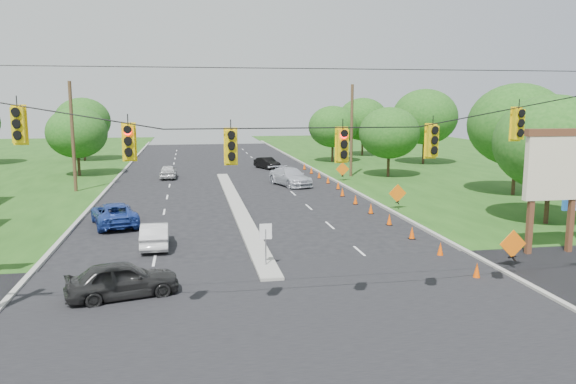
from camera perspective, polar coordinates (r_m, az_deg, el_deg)
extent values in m
plane|color=black|center=(19.80, 0.19, -12.78)|extent=(160.00, 160.00, 0.00)
cube|color=black|center=(19.80, 0.19, -12.78)|extent=(160.00, 14.00, 0.02)
cube|color=gray|center=(49.10, -17.97, 0.10)|extent=(0.25, 110.00, 0.16)
cube|color=gray|center=(50.44, 5.39, 0.75)|extent=(0.25, 110.00, 0.16)
cube|color=gray|center=(39.89, -5.22, -1.52)|extent=(1.00, 34.00, 0.18)
cylinder|color=gray|center=(25.14, -2.27, -5.80)|extent=(0.06, 0.06, 1.80)
cube|color=white|center=(24.95, -2.28, -4.03)|extent=(0.55, 0.04, 0.70)
cylinder|color=black|center=(17.38, 0.79, 7.83)|extent=(24.00, 0.04, 0.04)
cube|color=yellow|center=(17.71, -25.71, 6.14)|extent=(0.34, 0.24, 1.00)
cube|color=yellow|center=(17.19, -15.88, 4.88)|extent=(0.34, 0.24, 1.00)
cube|color=yellow|center=(17.16, -5.81, 4.59)|extent=(0.34, 0.24, 1.00)
cube|color=yellow|center=(17.77, 5.56, 4.76)|extent=(0.34, 0.24, 1.00)
cube|color=yellow|center=(18.80, 14.44, 5.02)|extent=(0.34, 0.24, 1.00)
cube|color=yellow|center=(20.20, 22.32, 6.39)|extent=(0.34, 0.24, 1.00)
cylinder|color=#422D1C|center=(49.02, -21.03, 5.22)|extent=(0.28, 0.28, 9.00)
cylinder|color=#422D1C|center=(55.43, 6.48, 6.17)|extent=(0.28, 0.28, 9.00)
cube|color=#59331E|center=(29.46, 23.42, -1.74)|extent=(0.25, 0.25, 4.40)
cube|color=#59331E|center=(30.73, 26.85, -1.55)|extent=(0.25, 0.25, 4.40)
cube|color=beige|center=(29.79, 25.45, 2.33)|extent=(3.00, 0.35, 3.20)
cube|color=#59331E|center=(29.66, 25.67, 5.49)|extent=(3.20, 0.40, 0.35)
cone|color=#EB4C04|center=(25.18, 18.63, -7.57)|extent=(0.32, 0.32, 0.70)
cone|color=#EB4C04|center=(28.18, 15.22, -5.63)|extent=(0.32, 0.32, 0.70)
cone|color=#EB4C04|center=(31.27, 12.49, -4.05)|extent=(0.32, 0.32, 0.70)
cone|color=#EB4C04|center=(34.45, 10.26, -2.75)|extent=(0.32, 0.32, 0.70)
cone|color=#EB4C04|center=(37.68, 8.42, -1.67)|extent=(0.32, 0.32, 0.70)
cone|color=#EB4C04|center=(40.96, 6.87, -0.76)|extent=(0.32, 0.32, 0.70)
cone|color=#EB4C04|center=(44.27, 5.55, 0.01)|extent=(0.32, 0.32, 0.70)
cone|color=#EB4C04|center=(47.76, 5.12, 0.70)|extent=(0.32, 0.32, 0.70)
cone|color=#EB4C04|center=(51.11, 4.09, 1.27)|extent=(0.32, 0.32, 0.70)
cone|color=#EB4C04|center=(54.48, 3.19, 1.78)|extent=(0.32, 0.32, 0.70)
cone|color=#EB4C04|center=(57.86, 2.39, 2.22)|extent=(0.32, 0.32, 0.70)
cone|color=#EB4C04|center=(61.26, 1.68, 2.62)|extent=(0.32, 0.32, 0.70)
cube|color=black|center=(27.06, 21.80, -6.15)|extent=(0.06, 0.58, 0.26)
cube|color=black|center=(27.06, 21.80, -6.15)|extent=(0.06, 0.58, 0.26)
cube|color=orange|center=(26.92, 21.88, -4.92)|extent=(1.27, 0.05, 1.27)
cube|color=black|center=(39.32, 11.05, -0.99)|extent=(0.06, 0.58, 0.26)
cube|color=black|center=(39.32, 11.05, -0.99)|extent=(0.06, 0.58, 0.26)
cube|color=orange|center=(39.22, 11.07, -0.13)|extent=(1.27, 0.05, 1.27)
cube|color=black|center=(52.45, 5.55, 1.68)|extent=(0.06, 0.58, 0.26)
cube|color=black|center=(52.45, 5.55, 1.68)|extent=(0.06, 0.58, 0.26)
cube|color=orange|center=(52.38, 5.56, 2.33)|extent=(1.27, 0.05, 1.27)
cylinder|color=black|center=(59.36, -20.48, 2.71)|extent=(0.28, 0.28, 2.52)
ellipsoid|color=#194C14|center=(59.12, -20.65, 5.67)|extent=(5.88, 5.88, 5.04)
cylinder|color=black|center=(74.40, -19.98, 4.09)|extent=(0.28, 0.28, 2.88)
ellipsoid|color=#194C14|center=(74.20, -20.13, 6.79)|extent=(6.72, 6.72, 5.76)
cylinder|color=black|center=(37.32, 24.84, -0.85)|extent=(0.28, 0.28, 2.88)
ellipsoid|color=#194C14|center=(36.91, 25.21, 4.54)|extent=(6.72, 6.72, 5.76)
cylinder|color=black|center=(47.73, 21.98, 1.59)|extent=(0.28, 0.28, 3.24)
ellipsoid|color=#194C14|center=(47.41, 22.27, 6.34)|extent=(7.56, 7.56, 6.48)
cylinder|color=black|center=(55.86, 10.16, 2.77)|extent=(0.28, 0.28, 2.52)
ellipsoid|color=#194C14|center=(55.60, 10.25, 5.93)|extent=(5.88, 5.88, 5.04)
cylinder|color=black|center=(68.04, 13.60, 4.10)|extent=(0.28, 0.28, 3.24)
ellipsoid|color=#194C14|center=(67.82, 13.73, 7.43)|extent=(7.56, 7.56, 6.48)
cylinder|color=black|center=(76.91, 7.56, 4.71)|extent=(0.28, 0.28, 2.88)
ellipsoid|color=#194C14|center=(76.72, 7.62, 7.33)|extent=(6.72, 6.72, 5.76)
cylinder|color=black|center=(68.56, 4.54, 4.07)|extent=(0.28, 0.28, 2.52)
ellipsoid|color=#194C14|center=(68.35, 4.57, 6.64)|extent=(5.88, 5.88, 5.04)
imported|color=black|center=(22.48, -16.47, -8.52)|extent=(4.48, 2.68, 1.43)
imported|color=silver|center=(29.59, -13.36, -4.25)|extent=(1.44, 3.94, 1.29)
imported|color=navy|center=(35.30, -17.24, -2.15)|extent=(3.52, 5.48, 1.41)
imported|color=#B1B4BE|center=(49.64, 0.22, 1.56)|extent=(3.71, 5.79, 1.56)
imported|color=#BBBBBB|center=(55.47, -12.06, 2.05)|extent=(1.67, 3.93, 1.33)
imported|color=black|center=(62.04, -2.14, 2.96)|extent=(2.71, 4.04, 1.26)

